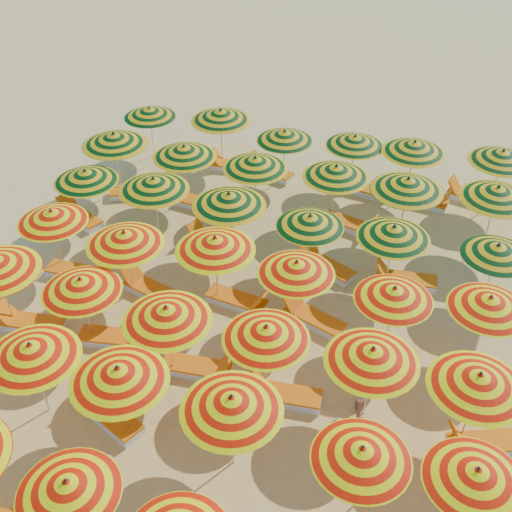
# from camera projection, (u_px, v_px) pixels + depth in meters

# --- Properties ---
(ground) EXTENTS (120.00, 120.00, 0.00)m
(ground) POSITION_uv_depth(u_px,v_px,m) (251.00, 313.00, 17.46)
(ground) COLOR #E9CA67
(ground) RESTS_ON ground
(umbrella_2) EXTENTS (2.22, 2.22, 2.03)m
(umbrella_2) POSITION_uv_depth(u_px,v_px,m) (67.00, 487.00, 11.32)
(umbrella_2) COLOR silver
(umbrella_2) RESTS_ON ground
(umbrella_7) EXTENTS (2.67, 2.67, 2.22)m
(umbrella_7) POSITION_uv_depth(u_px,v_px,m) (31.00, 351.00, 13.67)
(umbrella_7) COLOR silver
(umbrella_7) RESTS_ON ground
(umbrella_8) EXTENTS (2.23, 2.23, 2.23)m
(umbrella_8) POSITION_uv_depth(u_px,v_px,m) (118.00, 374.00, 13.15)
(umbrella_8) COLOR silver
(umbrella_8) RESTS_ON ground
(umbrella_9) EXTENTS (2.46, 2.46, 2.22)m
(umbrella_9) POSITION_uv_depth(u_px,v_px,m) (231.00, 403.00, 12.57)
(umbrella_9) COLOR silver
(umbrella_9) RESTS_ON ground
(umbrella_10) EXTENTS (2.13, 2.13, 2.05)m
(umbrella_10) POSITION_uv_depth(u_px,v_px,m) (362.00, 454.00, 11.84)
(umbrella_10) COLOR silver
(umbrella_10) RESTS_ON ground
(umbrella_11) EXTENTS (2.00, 2.00, 2.04)m
(umbrella_11) POSITION_uv_depth(u_px,v_px,m) (476.00, 475.00, 11.50)
(umbrella_11) COLOR silver
(umbrella_11) RESTS_ON ground
(umbrella_13) EXTENTS (2.33, 2.33, 2.11)m
(umbrella_13) POSITION_uv_depth(u_px,v_px,m) (81.00, 285.00, 15.55)
(umbrella_13) COLOR silver
(umbrella_13) RESTS_ON ground
(umbrella_14) EXTENTS (2.44, 2.44, 2.24)m
(umbrella_14) POSITION_uv_depth(u_px,v_px,m) (166.00, 314.00, 14.57)
(umbrella_14) COLOR silver
(umbrella_14) RESTS_ON ground
(umbrella_15) EXTENTS (2.08, 2.08, 2.13)m
(umbrella_15) POSITION_uv_depth(u_px,v_px,m) (266.00, 333.00, 14.23)
(umbrella_15) COLOR silver
(umbrella_15) RESTS_ON ground
(umbrella_16) EXTENTS (2.70, 2.70, 2.20)m
(umbrella_16) POSITION_uv_depth(u_px,v_px,m) (372.00, 355.00, 13.61)
(umbrella_16) COLOR silver
(umbrella_16) RESTS_ON ground
(umbrella_17) EXTENTS (2.17, 2.17, 2.21)m
(umbrella_17) POSITION_uv_depth(u_px,v_px,m) (479.00, 381.00, 13.04)
(umbrella_17) COLOR silver
(umbrella_17) RESTS_ON ground
(umbrella_18) EXTENTS (2.52, 2.52, 2.10)m
(umbrella_18) POSITION_uv_depth(u_px,v_px,m) (52.00, 216.00, 17.87)
(umbrella_18) COLOR silver
(umbrella_18) RESTS_ON ground
(umbrella_19) EXTENTS (2.69, 2.69, 2.22)m
(umbrella_19) POSITION_uv_depth(u_px,v_px,m) (124.00, 238.00, 16.88)
(umbrella_19) COLOR silver
(umbrella_19) RESTS_ON ground
(umbrella_20) EXTENTS (2.50, 2.50, 2.25)m
(umbrella_20) POSITION_uv_depth(u_px,v_px,m) (215.00, 244.00, 16.64)
(umbrella_20) COLOR silver
(umbrella_20) RESTS_ON ground
(umbrella_21) EXTENTS (2.20, 2.20, 2.11)m
(umbrella_21) POSITION_uv_depth(u_px,v_px,m) (296.00, 268.00, 16.06)
(umbrella_21) COLOR silver
(umbrella_21) RESTS_ON ground
(umbrella_22) EXTENTS (2.36, 2.36, 2.05)m
(umbrella_22) POSITION_uv_depth(u_px,v_px,m) (394.00, 294.00, 15.36)
(umbrella_22) COLOR silver
(umbrella_22) RESTS_ON ground
(umbrella_23) EXTENTS (2.47, 2.47, 2.08)m
(umbrella_23) POSITION_uv_depth(u_px,v_px,m) (490.00, 303.00, 15.07)
(umbrella_23) COLOR silver
(umbrella_23) RESTS_ON ground
(umbrella_24) EXTENTS (2.62, 2.62, 2.11)m
(umbrella_24) POSITION_uv_depth(u_px,v_px,m) (86.00, 176.00, 19.58)
(umbrella_24) COLOR silver
(umbrella_24) RESTS_ON ground
(umbrella_25) EXTENTS (2.73, 2.73, 2.24)m
(umbrella_25) POSITION_uv_depth(u_px,v_px,m) (154.00, 184.00, 18.97)
(umbrella_25) COLOR silver
(umbrella_25) RESTS_ON ground
(umbrella_26) EXTENTS (2.39, 2.39, 2.28)m
(umbrella_26) POSITION_uv_depth(u_px,v_px,m) (229.00, 199.00, 18.26)
(umbrella_26) COLOR silver
(umbrella_26) RESTS_ON ground
(umbrella_27) EXTENTS (2.45, 2.45, 2.04)m
(umbrella_27) POSITION_uv_depth(u_px,v_px,m) (310.00, 221.00, 17.78)
(umbrella_27) COLOR silver
(umbrella_27) RESTS_ON ground
(umbrella_28) EXTENTS (2.14, 2.14, 2.13)m
(umbrella_28) POSITION_uv_depth(u_px,v_px,m) (394.00, 232.00, 17.22)
(umbrella_28) COLOR silver
(umbrella_28) RESTS_ON ground
(umbrella_29) EXTENTS (1.90, 1.90, 1.99)m
(umbrella_29) POSITION_uv_depth(u_px,v_px,m) (498.00, 250.00, 16.80)
(umbrella_29) COLOR silver
(umbrella_29) RESTS_ON ground
(umbrella_30) EXTENTS (2.65, 2.65, 2.31)m
(umbrella_30) POSITION_uv_depth(u_px,v_px,m) (114.00, 139.00, 21.08)
(umbrella_30) COLOR silver
(umbrella_30) RESTS_ON ground
(umbrella_31) EXTENTS (2.27, 2.27, 2.20)m
(umbrella_31) POSITION_uv_depth(u_px,v_px,m) (184.00, 151.00, 20.62)
(umbrella_31) COLOR silver
(umbrella_31) RESTS_ON ground
(umbrella_32) EXTENTS (2.33, 2.33, 2.19)m
(umbrella_32) POSITION_uv_depth(u_px,v_px,m) (255.00, 163.00, 20.05)
(umbrella_32) COLOR silver
(umbrella_32) RESTS_ON ground
(umbrella_33) EXTENTS (2.63, 2.63, 2.21)m
(umbrella_33) POSITION_uv_depth(u_px,v_px,m) (336.00, 171.00, 19.62)
(umbrella_33) COLOR silver
(umbrella_33) RESTS_ON ground
(umbrella_34) EXTENTS (2.31, 2.31, 2.33)m
(umbrella_34) POSITION_uv_depth(u_px,v_px,m) (408.00, 184.00, 18.82)
(umbrella_34) COLOR silver
(umbrella_34) RESTS_ON ground
(umbrella_35) EXTENTS (2.48, 2.48, 2.28)m
(umbrella_35) POSITION_uv_depth(u_px,v_px,m) (497.00, 193.00, 18.53)
(umbrella_35) COLOR silver
(umbrella_35) RESTS_ON ground
(umbrella_36) EXTENTS (2.30, 2.30, 2.01)m
(umbrella_36) POSITION_uv_depth(u_px,v_px,m) (150.00, 112.00, 23.25)
(umbrella_36) COLOR silver
(umbrella_36) RESTS_ON ground
(umbrella_37) EXTENTS (2.46, 2.46, 2.28)m
(umbrella_37) POSITION_uv_depth(u_px,v_px,m) (221.00, 115.00, 22.54)
(umbrella_37) COLOR silver
(umbrella_37) RESTS_ON ground
(umbrella_38) EXTENTS (1.98, 1.98, 2.05)m
(umbrella_38) POSITION_uv_depth(u_px,v_px,m) (285.00, 136.00, 21.76)
(umbrella_38) COLOR silver
(umbrella_38) RESTS_ON ground
(umbrella_39) EXTENTS (2.41, 2.41, 2.09)m
(umbrella_39) POSITION_uv_depth(u_px,v_px,m) (355.00, 141.00, 21.39)
(umbrella_39) COLOR silver
(umbrella_39) RESTS_ON ground
(umbrella_40) EXTENTS (2.52, 2.52, 2.22)m
(umbrella_40) POSITION_uv_depth(u_px,v_px,m) (414.00, 147.00, 20.81)
(umbrella_40) COLOR silver
(umbrella_40) RESTS_ON ground
(umbrella_41) EXTENTS (2.10, 2.10, 2.22)m
(umbrella_41) POSITION_uv_depth(u_px,v_px,m) (502.00, 156.00, 20.35)
(umbrella_41) COLOR silver
(umbrella_41) RESTS_ON ground
(lounger_5) EXTENTS (1.82, 1.23, 0.69)m
(lounger_5) POSITION_uv_depth(u_px,v_px,m) (110.00, 415.00, 14.57)
(lounger_5) COLOR white
(lounger_5) RESTS_ON ground
(lounger_6) EXTENTS (1.80, 0.81, 0.69)m
(lounger_6) POSITION_uv_depth(u_px,v_px,m) (31.00, 323.00, 16.93)
(lounger_6) COLOR white
(lounger_6) RESTS_ON ground
(lounger_7) EXTENTS (1.80, 0.85, 0.69)m
(lounger_7) POSITION_uv_depth(u_px,v_px,m) (114.00, 338.00, 16.50)
(lounger_7) COLOR white
(lounger_7) RESTS_ON ground
(lounger_8) EXTENTS (1.78, 0.73, 0.69)m
(lounger_8) POSITION_uv_depth(u_px,v_px,m) (199.00, 368.00, 15.69)
(lounger_8) COLOR white
(lounger_8) RESTS_ON ground
(lounger_9) EXTENTS (1.78, 0.73, 0.69)m
(lounger_9) POSITION_uv_depth(u_px,v_px,m) (283.00, 395.00, 15.02)
(lounger_9) COLOR white
(lounger_9) RESTS_ON ground
(lounger_10) EXTENTS (1.82, 1.19, 0.69)m
(lounger_10) POSITION_uv_depth(u_px,v_px,m) (485.00, 443.00, 13.97)
(lounger_10) COLOR white
(lounger_10) RESTS_ON ground
(lounger_11) EXTENTS (1.74, 0.61, 0.69)m
(lounger_11) POSITION_uv_depth(u_px,v_px,m) (77.00, 272.00, 18.60)
(lounger_11) COLOR white
(lounger_11) RESTS_ON ground
(lounger_12) EXTENTS (1.82, 1.02, 0.69)m
(lounger_12) POSITION_uv_depth(u_px,v_px,m) (151.00, 290.00, 17.98)
(lounger_12) COLOR white
(lounger_12) RESTS_ON ground
(lounger_13) EXTENTS (1.80, 0.81, 0.69)m
(lounger_13) POSITION_uv_depth(u_px,v_px,m) (238.00, 301.00, 17.63)
(lounger_13) COLOR white
(lounger_13) RESTS_ON ground
(lounger_14) EXTENTS (1.83, 1.13, 0.69)m
(lounger_14) POSITION_uv_depth(u_px,v_px,m) (313.00, 319.00, 17.06)
(lounger_14) COLOR white
(lounger_14) RESTS_ON ground
(lounger_15) EXTENTS (1.82, 1.25, 0.69)m
(lounger_15) POSITION_uv_depth(u_px,v_px,m) (80.00, 216.00, 20.85)
(lounger_15) COLOR white
(lounger_15) RESTS_ON ground
(lounger_16) EXTENTS (1.82, 1.00, 0.69)m
(lounger_16) POSITION_uv_depth(u_px,v_px,m) (214.00, 244.00, 19.68)
(lounger_16) COLOR white
(lounger_16) RESTS_ON ground
(lounger_17) EXTENTS (1.82, 1.26, 0.69)m
(lounger_17) POSITION_uv_depth(u_px,v_px,m) (325.00, 266.00, 18.82)
(lounger_17) COLOR white
(lounger_17) RESTS_ON ground
(lounger_18) EXTENTS (1.79, 0.77, 0.69)m
(lounger_18) POSITION_uv_depth(u_px,v_px,m) (404.00, 280.00, 18.32)
(lounger_18) COLOR white
(lounger_18) RESTS_ON ground
(lounger_19) EXTENTS (1.82, 1.25, 0.69)m
(lounger_19) POSITION_uv_depth(u_px,v_px,m) (136.00, 192.00, 22.04)
(lounger_19) COLOR white
(lounger_19) RESTS_ON ground
(lounger_20) EXTENTS (1.80, 0.83, 0.69)m
(lounger_20) POSITION_uv_depth(u_px,v_px,m) (202.00, 204.00, 21.42)
(lounger_20) COLOR white
(lounger_20) RESTS_ON ground
(lounger_21) EXTENTS (1.82, 1.00, 0.69)m
(lounger_21) POSITION_uv_depth(u_px,v_px,m) (350.00, 224.00, 20.50)
(lounger_21) COLOR white
(lounger_21) RESTS_ON ground
(lounger_22) EXTENTS (1.81, 0.89, 0.69)m
(lounger_22) POSITION_uv_depth(u_px,v_px,m) (504.00, 246.00, 19.58)
(lounger_22) COLOR white
(lounger_22) RESTS_ON ground
(lounger_23) EXTENTS (1.78, 0.74, 0.69)m
(lounger_23) POSITION_uv_depth(u_px,v_px,m) (234.00, 166.00, 23.43)
(lounger_23) COLOR white
(lounger_23) RESTS_ON ground
(lounger_24) EXTENTS (1.83, 1.05, 0.69)m
(lounger_24) POSITION_uv_depth(u_px,v_px,m) (269.00, 172.00, 23.10)
(lounger_24) COLOR white
(lounger_24) RESTS_ON ground
(lounger_25) EXTENTS (1.80, 0.86, 0.69)m
(lounger_25) POSITION_uv_depth(u_px,v_px,m) (363.00, 190.00, 22.15)
(lounger_25) COLOR white
(lounger_25) RESTS_ON ground
(lounger_26) EXTENTS (1.81, 0.89, 0.69)m
(lounger_26) POSITION_uv_depth(u_px,v_px,m) (423.00, 201.00, 21.59)
(lounger_26) COLOR white
(lounger_26) RESTS_ON ground
(lounger_27) EXTENTS (1.82, 0.98, 0.69)m
(lounger_27) POSITION_uv_depth(u_px,v_px,m) (472.00, 197.00, 21.77)
(lounger_27) COLOR white
(lounger_27) RESTS_ON ground
(beachgoer_b) EXTENTS (0.69, 0.77, 1.32)m
(beachgoer_b) POSITION_uv_depth(u_px,v_px,m) (364.00, 392.00, 14.45)
(beachgoer_b) COLOR tan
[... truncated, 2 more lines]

